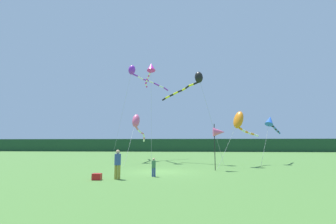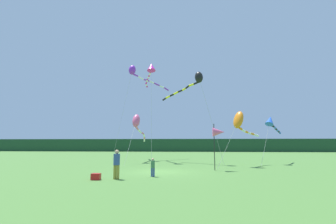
# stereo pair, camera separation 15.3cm
# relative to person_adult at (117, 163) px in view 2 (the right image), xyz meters

# --- Properties ---
(ground_plane) EXTENTS (120.00, 120.00, 0.00)m
(ground_plane) POSITION_rel_person_adult_xyz_m (2.10, 3.86, -0.93)
(ground_plane) COLOR #477533
(distant_treeline) EXTENTS (108.00, 2.72, 3.18)m
(distant_treeline) POSITION_rel_person_adult_xyz_m (2.10, 48.86, 0.66)
(distant_treeline) COLOR #1E4228
(distant_treeline) RESTS_ON ground
(person_adult) EXTENTS (0.37, 0.37, 1.67)m
(person_adult) POSITION_rel_person_adult_xyz_m (0.00, 0.00, 0.00)
(person_adult) COLOR olive
(person_adult) RESTS_ON ground
(person_child) EXTENTS (0.25, 0.25, 1.14)m
(person_child) POSITION_rel_person_adult_xyz_m (1.93, 1.25, -0.30)
(person_child) COLOR #334C8C
(person_child) RESTS_ON ground
(cooler_box) EXTENTS (0.49, 0.35, 0.36)m
(cooler_box) POSITION_rel_person_adult_xyz_m (-1.06, -0.37, -0.75)
(cooler_box) COLOR red
(cooler_box) RESTS_ON ground
(banner_flag_pole) EXTENTS (0.90, 0.70, 3.55)m
(banner_flag_pole) POSITION_rel_person_adult_xyz_m (6.44, 5.15, 1.95)
(banner_flag_pole) COLOR black
(banner_flag_pole) RESTS_ON ground
(kite_rainbow) EXTENTS (0.85, 10.38, 5.47)m
(kite_rainbow) POSITION_rel_person_adult_xyz_m (-1.69, 13.07, 3.36)
(kite_rainbow) COLOR #B2B2B2
(kite_rainbow) RESTS_ON ground
(kite_blue) EXTENTS (3.66, 4.89, 4.99)m
(kite_blue) POSITION_rel_person_adult_xyz_m (12.55, 11.78, 3.29)
(kite_blue) COLOR #B2B2B2
(kite_blue) RESTS_ON ground
(kite_magenta) EXTENTS (1.98, 7.03, 11.50)m
(kite_magenta) POSITION_rel_person_adult_xyz_m (-0.31, 13.68, 9.83)
(kite_magenta) COLOR #B2B2B2
(kite_magenta) RESTS_ON ground
(kite_black) EXTENTS (6.46, 5.32, 9.67)m
(kite_black) POSITION_rel_person_adult_xyz_m (4.80, 11.62, 7.81)
(kite_black) COLOR #B2B2B2
(kite_black) RESTS_ON ground
(kite_orange) EXTENTS (4.56, 4.18, 5.07)m
(kite_orange) POSITION_rel_person_adult_xyz_m (8.77, 8.65, 3.11)
(kite_orange) COLOR #B2B2B2
(kite_orange) RESTS_ON ground
(kite_purple) EXTENTS (6.41, 6.02, 12.45)m
(kite_purple) POSITION_rel_person_adult_xyz_m (-2.89, 17.29, 10.58)
(kite_purple) COLOR #B2B2B2
(kite_purple) RESTS_ON ground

